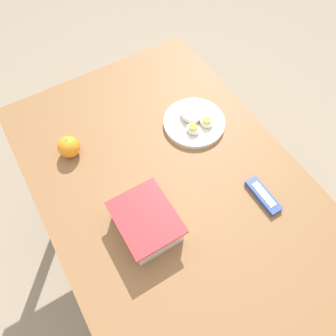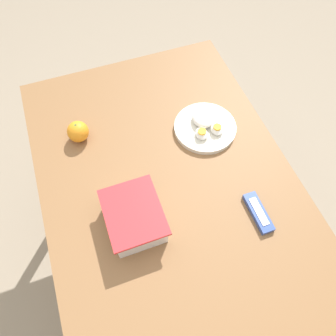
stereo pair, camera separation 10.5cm
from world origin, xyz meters
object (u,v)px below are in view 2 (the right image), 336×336
object	(u,v)px
orange_fruit	(78,132)
rice_plate	(205,126)
candy_bar	(258,213)
food_container	(134,218)

from	to	relation	value
orange_fruit	rice_plate	world-z (taller)	orange_fruit
rice_plate	orange_fruit	bearing A→B (deg)	75.38
rice_plate	candy_bar	xyz separation A→B (m)	(-0.35, -0.03, -0.01)
orange_fruit	rice_plate	xyz separation A→B (m)	(-0.11, -0.42, -0.02)
orange_fruit	rice_plate	bearing A→B (deg)	-104.62
food_container	rice_plate	size ratio (longest dim) A/B	0.89
orange_fruit	candy_bar	size ratio (longest dim) A/B	0.55
food_container	candy_bar	size ratio (longest dim) A/B	1.46
orange_fruit	candy_bar	world-z (taller)	orange_fruit
orange_fruit	candy_bar	distance (m)	0.65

